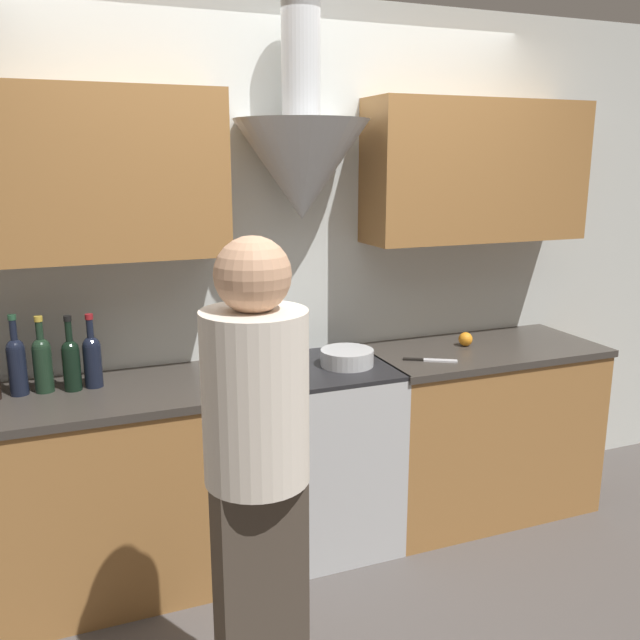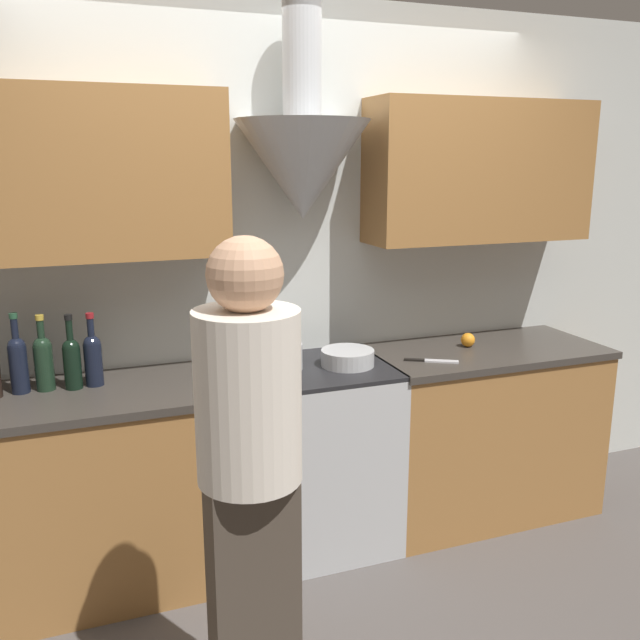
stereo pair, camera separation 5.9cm
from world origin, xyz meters
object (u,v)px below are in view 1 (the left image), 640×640
Objects in this scene: wine_bottle_2 at (17,363)px; orange_fruit at (466,339)px; wine_bottle_3 at (42,362)px; mixing_bowl at (347,357)px; person_foreground_left at (257,480)px; wine_bottle_4 at (71,362)px; wine_bottle_5 at (92,358)px; stove_range at (312,455)px; stock_pot at (277,357)px.

wine_bottle_2 reaches higher than orange_fruit.
wine_bottle_3 is 1.34m from mixing_bowl.
person_foreground_left reaches higher than wine_bottle_2.
wine_bottle_4 is 0.19× the size of person_foreground_left.
wine_bottle_3 reaches higher than orange_fruit.
wine_bottle_4 reaches higher than orange_fruit.
wine_bottle_4 is at bearing 179.39° from orange_fruit.
orange_fruit is at bearing 6.66° from mixing_bowl.
wine_bottle_5 reaches higher than mixing_bowl.
mixing_bowl is 0.72m from orange_fruit.
wine_bottle_2 reaches higher than stove_range.
stove_range is at bearing 61.27° from person_foreground_left.
person_foreground_left reaches higher than stock_pot.
stock_pot is 3.23× the size of orange_fruit.
orange_fruit is at bearing -1.21° from wine_bottle_3.
person_foreground_left reaches higher than wine_bottle_3.
mixing_bowl is at bearing -4.86° from wine_bottle_4.
mixing_bowl is at bearing -5.00° from wine_bottle_2.
stock_pot is (1.00, -0.06, -0.07)m from wine_bottle_3.
wine_bottle_2 is 4.68× the size of orange_fruit.
person_foreground_left is (-0.58, -1.05, 0.47)m from stove_range.
orange_fruit is 0.04× the size of person_foreground_left.
wine_bottle_5 is at bearing 8.79° from wine_bottle_4.
stock_pot is at bearing 169.37° from mixing_bowl.
stock_pot reaches higher than stove_range.
wine_bottle_2 is 1.45× the size of stock_pot.
mixing_bowl is at bearing -11.95° from stove_range.
stock_pot is at bearing 69.09° from person_foreground_left.
wine_bottle_4 is 0.90m from stock_pot.
orange_fruit is at bearing -1.05° from wine_bottle_5.
orange_fruit is (1.93, -0.02, -0.09)m from wine_bottle_4.
wine_bottle_5 is at bearing 176.08° from stock_pot.
orange_fruit is at bearing -0.61° from wine_bottle_4.
wine_bottle_2 reaches higher than wine_bottle_3.
wine_bottle_5 is at bearing 175.16° from stove_range.
wine_bottle_4 is at bearing 176.26° from stove_range.
stove_range is 1.31m from wine_bottle_3.
wine_bottle_2 is at bearing 174.16° from wine_bottle_4.
wine_bottle_3 reaches higher than stock_pot.
stove_range is at bearing -4.48° from wine_bottle_3.
stove_range is 2.84× the size of wine_bottle_5.
wine_bottle_3 is 1.02× the size of wine_bottle_5.
mixing_bowl is (0.16, -0.03, 0.49)m from stove_range.
mixing_bowl is (0.33, -0.06, -0.02)m from stock_pot.
person_foreground_left is at bearing -62.57° from wine_bottle_3.
stove_range is at bearing -9.30° from stock_pot.
stock_pot is 0.14× the size of person_foreground_left.
stove_range is 3.61× the size of mixing_bowl.
wine_bottle_4 is 1.01× the size of wine_bottle_5.
wine_bottle_5 is 1.27× the size of mixing_bowl.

